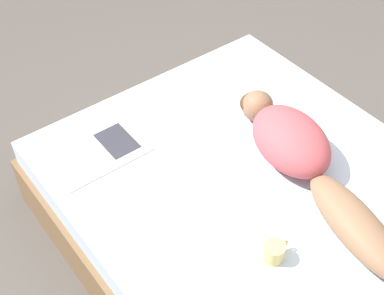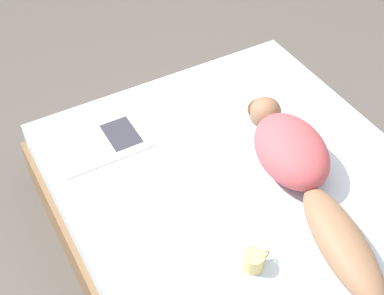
# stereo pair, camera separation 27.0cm
# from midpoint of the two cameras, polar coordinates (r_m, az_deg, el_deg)

# --- Properties ---
(ground_plane) EXTENTS (12.00, 12.00, 0.00)m
(ground_plane) POSITION_cam_midpoint_polar(r_m,az_deg,el_deg) (2.97, 8.67, -11.05)
(ground_plane) COLOR #4C4742
(bed) EXTENTS (1.73, 2.12, 0.47)m
(bed) POSITION_cam_midpoint_polar(r_m,az_deg,el_deg) (2.78, 9.19, -8.36)
(bed) COLOR brown
(bed) RESTS_ON ground_plane
(person) EXTENTS (0.50, 1.29, 0.23)m
(person) POSITION_cam_midpoint_polar(r_m,az_deg,el_deg) (2.61, 14.47, -2.44)
(person) COLOR brown
(person) RESTS_ON bed
(open_magazine) EXTENTS (0.49, 0.33, 0.01)m
(open_magazine) POSITION_cam_midpoint_polar(r_m,az_deg,el_deg) (2.81, -7.01, 0.48)
(open_magazine) COLOR silver
(open_magazine) RESTS_ON bed
(coffee_mug) EXTENTS (0.13, 0.09, 0.09)m
(coffee_mug) POSITION_cam_midpoint_polar(r_m,az_deg,el_deg) (2.32, 9.99, -11.94)
(coffee_mug) COLOR tan
(coffee_mug) RESTS_ON bed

